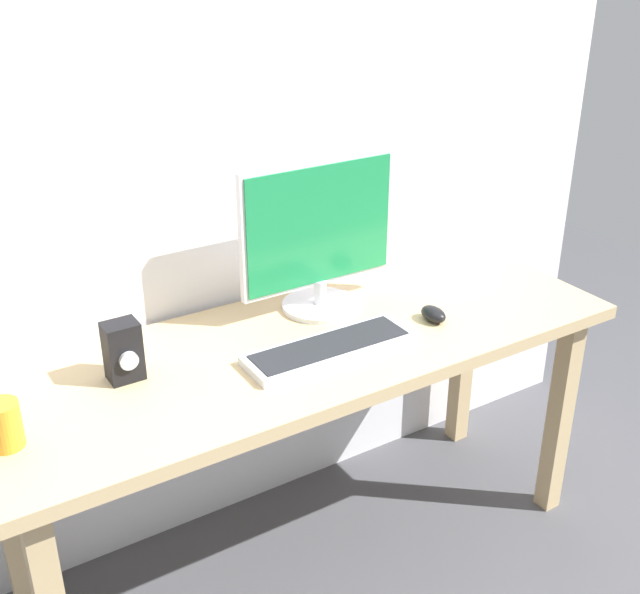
{
  "coord_description": "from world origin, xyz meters",
  "views": [
    {
      "loc": [
        -0.99,
        -1.64,
        1.82
      ],
      "look_at": [
        0.04,
        0.0,
        0.89
      ],
      "focal_mm": 44.53,
      "sensor_mm": 36.0,
      "label": 1
    }
  ],
  "objects_px": {
    "monitor": "(319,236)",
    "audio_controller": "(123,351)",
    "mouse": "(433,314)",
    "keyboard_primary": "(330,348)",
    "desk": "(308,369)",
    "coffee_mug": "(4,425)"
  },
  "relations": [
    {
      "from": "desk",
      "to": "monitor",
      "type": "xyz_separation_m",
      "value": [
        0.13,
        0.16,
        0.32
      ]
    },
    {
      "from": "desk",
      "to": "coffee_mug",
      "type": "height_order",
      "value": "coffee_mug"
    },
    {
      "from": "monitor",
      "to": "audio_controller",
      "type": "distance_m",
      "value": 0.65
    },
    {
      "from": "desk",
      "to": "keyboard_primary",
      "type": "height_order",
      "value": "keyboard_primary"
    },
    {
      "from": "mouse",
      "to": "monitor",
      "type": "bearing_deg",
      "value": 133.37
    },
    {
      "from": "desk",
      "to": "monitor",
      "type": "distance_m",
      "value": 0.38
    },
    {
      "from": "monitor",
      "to": "audio_controller",
      "type": "relative_size",
      "value": 3.2
    },
    {
      "from": "monitor",
      "to": "coffee_mug",
      "type": "xyz_separation_m",
      "value": [
        -0.94,
        -0.22,
        -0.17
      ]
    },
    {
      "from": "mouse",
      "to": "audio_controller",
      "type": "bearing_deg",
      "value": 169.92
    },
    {
      "from": "keyboard_primary",
      "to": "audio_controller",
      "type": "xyz_separation_m",
      "value": [
        -0.5,
        0.16,
        0.06
      ]
    },
    {
      "from": "mouse",
      "to": "audio_controller",
      "type": "height_order",
      "value": "audio_controller"
    },
    {
      "from": "monitor",
      "to": "keyboard_primary",
      "type": "relative_size",
      "value": 1.04
    },
    {
      "from": "desk",
      "to": "keyboard_primary",
      "type": "distance_m",
      "value": 0.14
    },
    {
      "from": "keyboard_primary",
      "to": "mouse",
      "type": "bearing_deg",
      "value": -0.22
    },
    {
      "from": "monitor",
      "to": "mouse",
      "type": "bearing_deg",
      "value": -47.53
    },
    {
      "from": "monitor",
      "to": "coffee_mug",
      "type": "relative_size",
      "value": 4.53
    },
    {
      "from": "keyboard_primary",
      "to": "desk",
      "type": "bearing_deg",
      "value": 97.63
    },
    {
      "from": "mouse",
      "to": "coffee_mug",
      "type": "distance_m",
      "value": 1.18
    },
    {
      "from": "mouse",
      "to": "coffee_mug",
      "type": "height_order",
      "value": "coffee_mug"
    },
    {
      "from": "desk",
      "to": "coffee_mug",
      "type": "relative_size",
      "value": 16.31
    },
    {
      "from": "desk",
      "to": "monitor",
      "type": "bearing_deg",
      "value": 49.44
    },
    {
      "from": "monitor",
      "to": "audio_controller",
      "type": "xyz_separation_m",
      "value": [
        -0.63,
        -0.09,
        -0.15
      ]
    }
  ]
}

